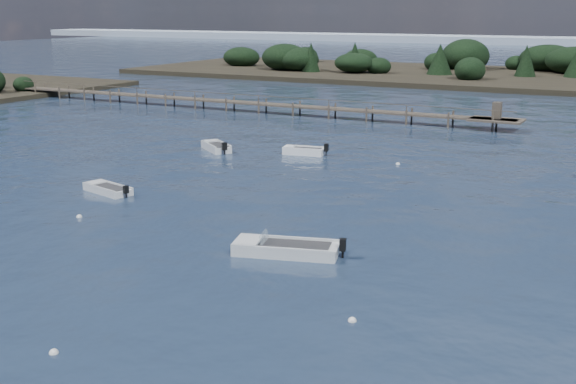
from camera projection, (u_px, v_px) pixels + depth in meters
The scene contains 11 objects.
ground at pixel (483, 112), 81.05m from camera, with size 400.00×400.00×0.00m, color #172336.
tender_far_grey at pixel (216, 148), 59.09m from camera, with size 3.68×3.27×1.27m.
dinghy_mid_grey at pixel (108, 190), 45.52m from camera, with size 3.98×2.24×0.99m.
tender_far_white at pixel (304, 152), 57.42m from camera, with size 3.70×1.82×1.24m.
dinghy_mid_white_a at pixel (286, 251), 34.09m from camera, with size 5.39×3.14×1.24m.
buoy_a at pixel (54, 353), 24.27m from camera, with size 0.32×0.32×0.32m, color silver.
buoy_b at pixel (352, 321), 26.77m from camera, with size 0.32×0.32×0.32m, color silver.
buoy_c at pixel (79, 217), 40.16m from camera, with size 0.32×0.32×0.32m, color silver.
buoy_e at pixel (398, 164), 53.86m from camera, with size 0.32×0.32×0.32m, color silver.
jetty at pixel (262, 104), 80.41m from camera, with size 64.50×3.20×3.40m.
distant_haze at pixel (348, 41), 267.49m from camera, with size 280.00×20.00×2.40m, color #97A6BA.
Camera 1 is at (18.47, -21.63, 11.24)m, focal length 45.00 mm.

